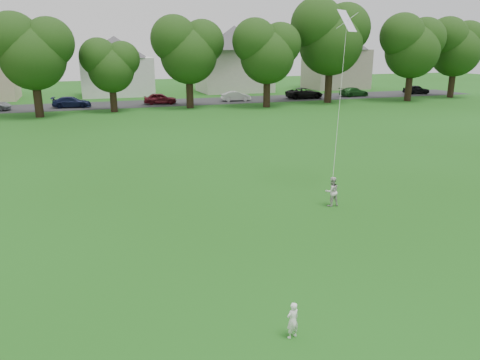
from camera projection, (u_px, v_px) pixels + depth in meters
name	position (u px, v px, depth m)	size (l,w,h in m)	color
ground	(267.00, 273.00, 13.61)	(160.00, 160.00, 0.00)	#1B4E11
street	(125.00, 104.00, 51.80)	(90.00, 7.00, 0.01)	#2D2D30
toddler	(293.00, 320.00, 10.52)	(0.32, 0.21, 0.89)	white
older_boy	(332.00, 192.00, 19.13)	(0.60, 0.47, 1.24)	beige
kite	(340.00, 101.00, 19.45)	(1.42, 1.70, 7.23)	white
tree_row	(188.00, 42.00, 46.23)	(81.28, 8.19, 11.65)	black
parked_cars	(165.00, 98.00, 52.02)	(70.89, 2.38, 1.30)	black
house_row	(128.00, 55.00, 59.99)	(76.42, 13.79, 10.43)	beige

